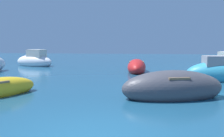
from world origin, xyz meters
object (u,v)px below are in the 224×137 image
moored_boat_0 (173,88)px  moored_boat_5 (224,64)px  moored_boat_7 (34,61)px  moored_boat_6 (137,67)px  moored_boat_3 (222,73)px

moored_boat_0 → moored_boat_5: moored_boat_5 is taller
moored_boat_7 → moored_boat_0: bearing=152.1°
moored_boat_6 → moored_boat_5: bearing=-69.9°
moored_boat_3 → moored_boat_7: size_ratio=0.96×
moored_boat_0 → moored_boat_3: 5.56m
moored_boat_3 → moored_boat_6: size_ratio=1.05×
moored_boat_0 → moored_boat_7: 15.72m
moored_boat_3 → moored_boat_7: 15.80m
moored_boat_0 → moored_boat_5: bearing=46.9°
moored_boat_5 → moored_boat_6: 7.57m
moored_boat_0 → moored_boat_6: moored_boat_0 is taller
moored_boat_0 → moored_boat_5: 12.05m
moored_boat_6 → moored_boat_0: bearing=-170.0°
moored_boat_0 → moored_boat_3: moored_boat_3 is taller
moored_boat_0 → moored_boat_6: (-1.55, 8.00, -0.05)m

